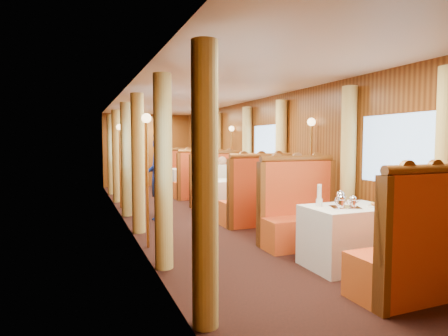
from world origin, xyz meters
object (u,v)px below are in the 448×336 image
banquette_near_fwd (418,256)px  teapot_left (341,204)px  table_near (348,236)px  teapot_back (340,201)px  banquette_far_aft (180,177)px  teapot_right (353,204)px  steward (158,176)px  passenger (223,177)px  rose_vase_mid (234,171)px  table_mid (235,197)px  rose_vase_far (188,163)px  tea_tray (345,207)px  fruit_plate (377,205)px  banquette_mid_fwd (257,202)px  banquette_near_aft (302,217)px  banquette_mid_aft (218,189)px  banquette_far_fwd (199,183)px  table_far (189,181)px

banquette_near_fwd → teapot_left: banquette_near_fwd is taller
table_near → teapot_back: size_ratio=6.00×
banquette_far_aft → teapot_right: banquette_far_aft is taller
banquette_far_aft → steward: (-1.58, -4.29, 0.44)m
passenger → rose_vase_mid: bearing=-91.1°
table_mid → teapot_right: size_ratio=7.46×
table_mid → rose_vase_far: 3.53m
tea_tray → steward: steward is taller
teapot_right → rose_vase_mid: bearing=105.4°
fruit_plate → rose_vase_mid: bearing=94.8°
teapot_right → teapot_left: bearing=-171.6°
banquette_mid_fwd → passenger: 1.78m
banquette_near_fwd → table_mid: banquette_near_fwd is taller
teapot_left → rose_vase_far: (0.19, 7.09, 0.11)m
table_mid → rose_vase_far: size_ratio=2.92×
steward → banquette_near_aft: bearing=45.6°
teapot_left → fruit_plate: bearing=-9.1°
table_near → banquette_near_aft: 1.02m
banquette_mid_aft → passenger: bearing=-90.0°
banquette_far_aft → rose_vase_far: (-0.02, -1.02, 0.50)m
teapot_right → passenger: size_ratio=0.19×
table_mid → banquette_near_fwd: bearing=-90.0°
fruit_plate → passenger: 4.40m
table_near → teapot_right: teapot_right is taller
banquette_far_fwd → passenger: size_ratio=1.76×
banquette_mid_fwd → tea_tray: size_ratio=3.94×
teapot_left → teapot_right: 0.16m
banquette_far_aft → table_near: bearing=-90.0°
table_near → fruit_plate: fruit_plate is taller
teapot_left → rose_vase_mid: size_ratio=0.44×
teapot_back → passenger: size_ratio=0.23×
fruit_plate → table_far: bearing=92.4°
banquette_mid_fwd → rose_vase_mid: size_ratio=3.72×
banquette_mid_fwd → rose_vase_far: banquette_mid_fwd is taller
passenger → table_mid: bearing=-90.0°
banquette_mid_fwd → teapot_back: bearing=-92.1°
teapot_right → banquette_near_aft: bearing=103.6°
table_mid → teapot_left: (-0.20, -3.60, 0.44)m
banquette_mid_fwd → banquette_mid_aft: bearing=90.0°
table_far → teapot_right: (-0.05, -7.12, 0.43)m
banquette_far_aft → fruit_plate: bearing=-87.9°
fruit_plate → steward: size_ratio=0.12×
table_near → rose_vase_mid: bearing=90.2°
table_near → tea_tray: (-0.12, -0.08, 0.38)m
banquette_mid_aft → teapot_left: bearing=-92.5°
banquette_near_aft → rose_vase_mid: size_ratio=3.72×
banquette_mid_aft → teapot_left: size_ratio=8.48×
banquette_far_fwd → passenger: (-0.00, -1.75, 0.32)m
teapot_right → rose_vase_mid: size_ratio=0.39×
banquette_near_fwd → teapot_right: 0.97m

